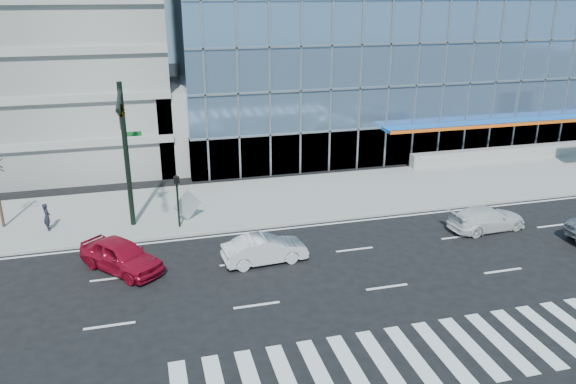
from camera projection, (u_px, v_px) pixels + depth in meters
name	position (u px, v px, depth m)	size (l,w,h in m)	color
ground	(355.00, 250.00, 28.92)	(160.00, 160.00, 0.00)	black
sidewalk	(309.00, 196.00, 36.16)	(120.00, 8.00, 0.15)	gray
theatre_building	(396.00, 46.00, 53.36)	(42.00, 26.00, 15.00)	#6B8DB3
parking_garage	(2.00, 24.00, 44.28)	(24.00, 24.00, 20.00)	gray
ramp_block	(196.00, 123.00, 42.79)	(6.00, 8.00, 6.00)	gray
traffic_signal	(122.00, 125.00, 28.31)	(1.14, 5.74, 8.00)	black
ped_signal_post	(177.00, 193.00, 30.63)	(0.30, 0.33, 3.00)	black
white_suv	(487.00, 219.00, 31.13)	(1.83, 4.49, 1.30)	silver
white_sedan	(265.00, 249.00, 27.39)	(1.44, 4.13, 1.36)	silver
red_sedan	(121.00, 255.00, 26.56)	(1.82, 4.53, 1.54)	maroon
pedestrian	(47.00, 217.00, 30.65)	(0.57, 0.37, 1.55)	black
tilted_panel	(187.00, 205.00, 31.93)	(1.30, 0.06, 1.30)	#9E9E9E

